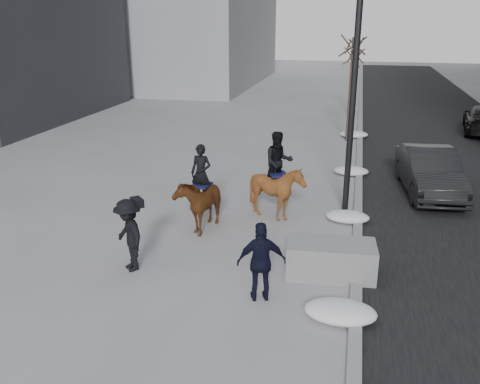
% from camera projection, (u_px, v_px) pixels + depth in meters
% --- Properties ---
extents(ground, '(120.00, 120.00, 0.00)m').
position_uv_depth(ground, '(229.00, 267.00, 12.21)').
color(ground, gray).
rests_on(ground, ground).
extents(road, '(8.00, 90.00, 0.01)m').
position_uv_depth(road, '(463.00, 169.00, 19.94)').
color(road, black).
rests_on(road, ground).
extents(curb, '(0.25, 90.00, 0.12)m').
position_uv_depth(curb, '(359.00, 162.00, 20.77)').
color(curb, gray).
rests_on(curb, ground).
extents(planter, '(2.08, 1.15, 0.81)m').
position_uv_depth(planter, '(331.00, 259.00, 11.71)').
color(planter, gray).
rests_on(planter, ground).
extents(car_near, '(2.03, 4.70, 1.51)m').
position_uv_depth(car_near, '(430.00, 172.00, 17.08)').
color(car_near, black).
rests_on(car_near, ground).
extents(tree_near, '(1.20, 1.20, 5.33)m').
position_uv_depth(tree_near, '(351.00, 85.00, 23.59)').
color(tree_near, '#35261F').
rests_on(tree_near, ground).
extents(tree_far, '(1.20, 1.20, 4.20)m').
position_uv_depth(tree_far, '(353.00, 81.00, 29.87)').
color(tree_far, '#35281F').
rests_on(tree_far, ground).
extents(mounted_left, '(1.08, 1.94, 2.38)m').
position_uv_depth(mounted_left, '(200.00, 198.00, 14.22)').
color(mounted_left, '#4F270F').
rests_on(mounted_left, ground).
extents(mounted_right, '(1.85, 1.94, 2.60)m').
position_uv_depth(mounted_right, '(277.00, 185.00, 14.80)').
color(mounted_right, '#502F10').
rests_on(mounted_right, ground).
extents(feeder, '(1.11, 1.00, 1.75)m').
position_uv_depth(feeder, '(261.00, 262.00, 10.54)').
color(feeder, black).
rests_on(feeder, ground).
extents(camera_crew, '(1.26, 1.26, 1.75)m').
position_uv_depth(camera_crew, '(129.00, 235.00, 11.82)').
color(camera_crew, black).
rests_on(camera_crew, ground).
extents(lamppost, '(0.25, 1.24, 9.09)m').
position_uv_depth(lamppost, '(357.00, 43.00, 14.02)').
color(lamppost, black).
rests_on(lamppost, ground).
extents(snow_piles, '(1.44, 17.18, 0.36)m').
position_uv_depth(snow_piles, '(350.00, 190.00, 17.05)').
color(snow_piles, silver).
rests_on(snow_piles, ground).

